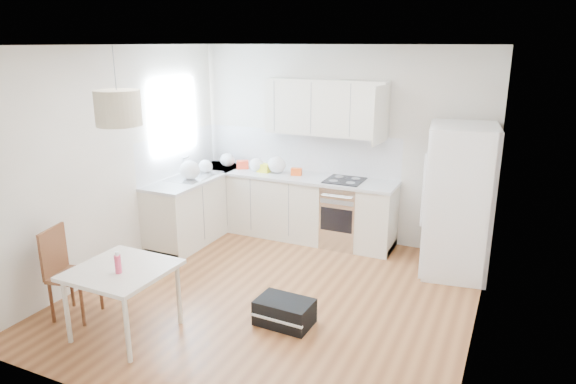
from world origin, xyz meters
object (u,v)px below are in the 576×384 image
object	(u,v)px
refrigerator	(459,201)
dining_chair	(74,274)
dining_table	(122,275)
gym_bag	(285,312)

from	to	relation	value
refrigerator	dining_chair	world-z (taller)	refrigerator
dining_table	dining_chair	size ratio (longest dim) A/B	0.92
dining_chair	dining_table	bearing A→B (deg)	-16.95
dining_table	gym_bag	size ratio (longest dim) A/B	1.57
dining_table	dining_chair	distance (m)	0.70
refrigerator	dining_chair	size ratio (longest dim) A/B	1.91
gym_bag	dining_table	bearing A→B (deg)	-146.78
dining_table	gym_bag	distance (m)	1.62
dining_chair	gym_bag	bearing A→B (deg)	7.04
gym_bag	dining_chair	bearing A→B (deg)	-157.11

